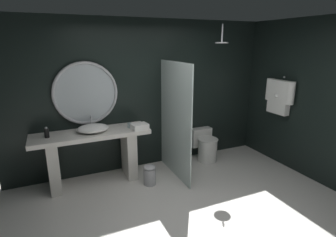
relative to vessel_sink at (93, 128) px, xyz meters
name	(u,v)px	position (x,y,z in m)	size (l,w,h in m)	color
ground_plane	(197,221)	(1.00, -1.55, -0.92)	(5.76, 5.76, 0.00)	silver
back_wall_panel	(146,95)	(1.00, 0.35, 0.38)	(4.80, 0.10, 2.60)	black
side_wall_right	(295,96)	(3.35, -0.79, 0.38)	(0.10, 2.47, 2.60)	black
vanity_counter	(93,150)	(-0.03, 0.00, -0.36)	(1.79, 0.55, 0.86)	silver
vessel_sink	(93,128)	(0.00, 0.00, 0.00)	(0.49, 0.40, 0.21)	white
tumbler_cup	(129,125)	(0.57, -0.03, -0.02)	(0.07, 0.07, 0.08)	silver
soap_dispenser	(47,133)	(-0.66, 0.01, 0.02)	(0.07, 0.07, 0.16)	black
round_wall_mirror	(86,94)	(-0.03, 0.26, 0.50)	(1.01, 0.05, 1.01)	#B7B7BC
shower_glass_panel	(175,121)	(1.28, -0.27, 0.04)	(0.02, 1.14, 1.92)	silver
rain_shower_head	(222,41)	(2.17, -0.20, 1.30)	(0.22, 0.22, 0.31)	#B7B7BC
hanging_bathrobe	(279,95)	(3.21, -0.58, 0.38)	(0.20, 0.61, 0.67)	#B7B7BC
toilet	(205,146)	(2.08, 0.04, -0.64)	(0.42, 0.56, 0.58)	white
waste_bin	(150,175)	(0.76, -0.43, -0.75)	(0.19, 0.19, 0.33)	#B7B7BC
folded_hand_towel	(140,127)	(0.70, -0.17, -0.01)	(0.25, 0.19, 0.09)	white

